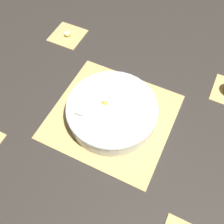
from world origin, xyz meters
The scene contains 5 objects.
ground_plane centered at (0.00, 0.00, 0.00)m, with size 6.00×6.00×0.00m, color #2D2823.
bamboo_mat_center centered at (0.00, 0.00, 0.00)m, with size 0.40×0.38×0.01m.
coaster_mat_far_left centered at (-0.35, 0.28, 0.00)m, with size 0.13×0.13×0.01m.
fruit_salad_bowl centered at (0.00, 0.00, 0.04)m, with size 0.30×0.30×0.07m.
banana_coin_single centered at (-0.35, 0.28, 0.01)m, with size 0.03×0.03×0.01m.
Camera 1 is at (0.20, -0.42, 0.77)m, focal length 42.00 mm.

